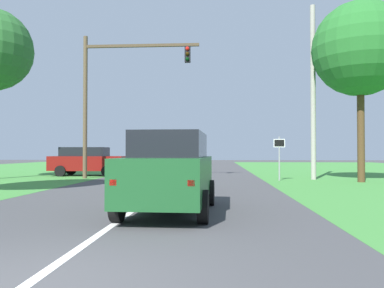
{
  "coord_description": "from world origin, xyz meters",
  "views": [
    {
      "loc": [
        2.18,
        -4.2,
        1.52
      ],
      "look_at": [
        0.92,
        15.2,
        1.92
      ],
      "focal_mm": 36.88,
      "sensor_mm": 36.0,
      "label": 1
    }
  ],
  "objects": [
    {
      "name": "keep_moving_sign",
      "position": [
        5.46,
        17.03,
        1.5
      ],
      "size": [
        0.6,
        0.09,
        2.34
      ],
      "color": "gray",
      "rests_on": "ground_plane"
    },
    {
      "name": "ground_plane",
      "position": [
        0.0,
        9.81,
        0.0
      ],
      "size": [
        120.0,
        120.0,
        0.0
      ],
      "primitive_type": "plane",
      "color": "#424244"
    },
    {
      "name": "traffic_light",
      "position": [
        -3.81,
        17.98,
        5.33
      ],
      "size": [
        6.7,
        0.4,
        8.21
      ],
      "color": "brown",
      "rests_on": "ground_plane"
    },
    {
      "name": "utility_pole_right",
      "position": [
        7.46,
        17.9,
        4.84
      ],
      "size": [
        0.28,
        0.28,
        9.68
      ],
      "primitive_type": "cylinder",
      "color": "#9E998E",
      "rests_on": "ground_plane"
    },
    {
      "name": "red_suv_near",
      "position": [
        0.99,
        5.72,
        1.06
      ],
      "size": [
        2.2,
        4.74,
        2.02
      ],
      "color": "#194C23",
      "rests_on": "ground_plane"
    },
    {
      "name": "pickup_truck_lead",
      "position": [
        0.32,
        10.85,
        0.98
      ],
      "size": [
        2.2,
        4.86,
        1.88
      ],
      "color": "silver",
      "rests_on": "ground_plane"
    },
    {
      "name": "oak_tree_right",
      "position": [
        9.4,
        16.16,
        6.74
      ],
      "size": [
        4.79,
        4.79,
        9.16
      ],
      "color": "#4C351E",
      "rests_on": "ground_plane"
    },
    {
      "name": "crossing_suv_far",
      "position": [
        -6.14,
        20.55,
        0.96
      ],
      "size": [
        4.74,
        2.06,
        1.82
      ],
      "color": "maroon",
      "rests_on": "ground_plane"
    }
  ]
}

